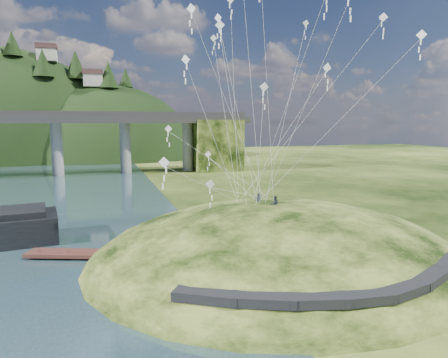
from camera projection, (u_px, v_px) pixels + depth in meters
name	position (u px, v px, depth m)	size (l,w,h in m)	color
ground	(199.00, 276.00, 32.47)	(320.00, 320.00, 0.00)	black
grass_hill	(278.00, 274.00, 36.96)	(36.00, 32.00, 13.00)	black
footpath	(351.00, 287.00, 25.21)	(22.29, 5.84, 0.83)	black
bridge	(8.00, 134.00, 89.31)	(160.00, 11.00, 15.00)	#2D2B2B
wooden_dock	(99.00, 254.00, 36.69)	(13.13, 6.43, 0.94)	#391C17
kite_flyers	(269.00, 195.00, 36.90)	(1.54, 2.54, 1.70)	#282D36
kite_swarm	(250.00, 51.00, 34.27)	(19.43, 15.28, 21.78)	white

